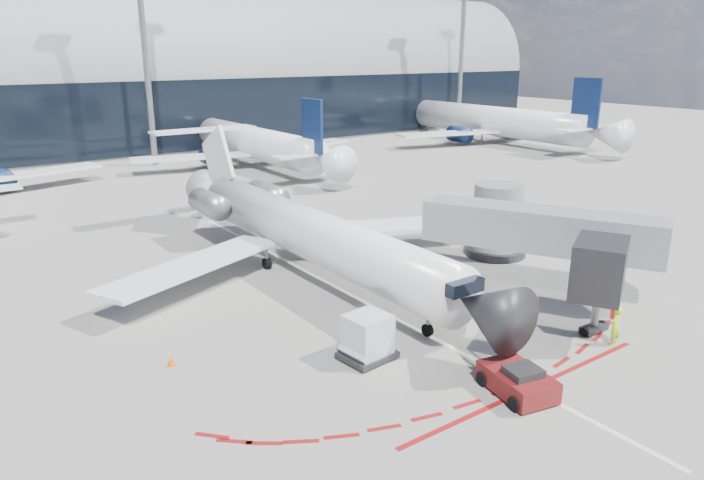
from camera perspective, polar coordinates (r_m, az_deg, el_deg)
ground at (r=34.52m, az=0.87°, el=-5.50°), size 260.00×260.00×0.00m
apron_centerline at (r=36.03m, az=-1.03°, el=-4.51°), size 0.25×40.00×0.01m
apron_stop_bar at (r=27.10m, az=15.86°, el=-12.85°), size 14.00×0.25×0.01m
terminal_building at (r=92.69m, az=-24.37°, el=12.60°), size 150.00×24.15×24.00m
jet_bridge at (r=38.00m, az=15.63°, el=0.78°), size 10.03×15.20×4.90m
light_mast_centre at (r=77.45m, az=-18.27°, el=15.62°), size 0.70×0.70×25.00m
light_mast_east at (r=104.40m, az=9.92°, el=16.32°), size 0.70×0.70×25.00m
regional_jet at (r=38.43m, az=-4.64°, el=0.99°), size 25.72×31.72×7.94m
pushback_tug at (r=26.38m, az=14.83°, el=-12.26°), size 2.56×4.92×1.25m
ramp_worker at (r=31.63m, az=22.81°, el=-7.22°), size 0.77×0.59×1.89m
uld_container at (r=27.91m, az=1.41°, el=-8.85°), size 2.42×2.12×2.09m
safety_cone_left at (r=28.77m, az=-16.12°, el=-10.52°), size 0.34×0.34×0.47m
safety_cone_right at (r=26.28m, az=15.66°, el=-13.14°), size 0.40×0.40×0.56m
bg_airliner_2 at (r=75.89m, az=-9.38°, el=10.78°), size 32.96×34.90×10.66m
bg_airliner_3 at (r=96.47m, az=12.43°, el=12.35°), size 37.81×40.03×12.23m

